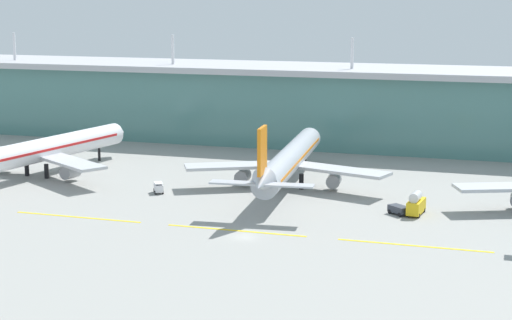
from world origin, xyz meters
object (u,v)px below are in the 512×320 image
(airliner_middle, at_px, (289,160))
(pushback_tug, at_px, (399,209))
(baggage_cart, at_px, (158,188))
(fuel_truck, at_px, (416,204))
(airliner_near, at_px, (40,151))

(airliner_middle, xyz_separation_m, pushback_tug, (28.46, -18.28, -5.36))
(airliner_middle, xyz_separation_m, baggage_cart, (-26.76, -15.00, -5.19))
(pushback_tug, xyz_separation_m, fuel_truck, (3.37, 0.89, 1.16))
(airliner_middle, relative_size, pushback_tug, 14.55)
(airliner_middle, height_order, fuel_truck, airliner_middle)
(airliner_middle, bearing_deg, baggage_cart, -150.72)
(airliner_near, bearing_deg, pushback_tug, -7.40)
(baggage_cart, xyz_separation_m, fuel_truck, (58.59, -2.39, 1.00))
(baggage_cart, bearing_deg, fuel_truck, -2.33)
(airliner_middle, distance_m, pushback_tug, 34.25)
(fuel_truck, bearing_deg, baggage_cart, 177.67)
(airliner_near, xyz_separation_m, pushback_tug, (90.90, -11.80, -5.35))
(airliner_near, distance_m, pushback_tug, 91.82)
(pushback_tug, xyz_separation_m, baggage_cart, (-55.22, 3.28, 0.16))
(airliner_middle, height_order, pushback_tug, airliner_middle)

